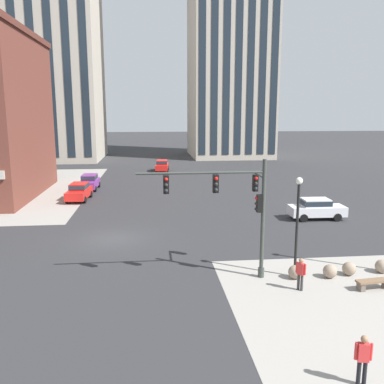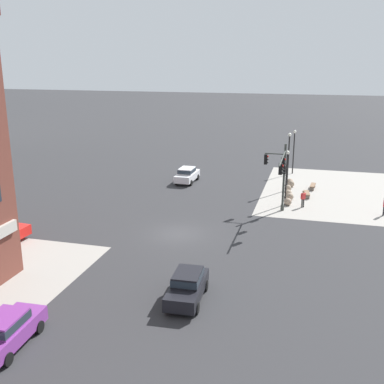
% 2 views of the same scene
% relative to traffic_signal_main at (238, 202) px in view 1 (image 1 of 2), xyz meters
% --- Properties ---
extents(ground_plane, '(320.00, 320.00, 0.00)m').
position_rel_traffic_signal_main_xyz_m(ground_plane, '(-6.97, 7.28, -3.98)').
color(ground_plane, '#2D2D30').
extents(traffic_signal_main, '(6.52, 2.09, 6.18)m').
position_rel_traffic_signal_main_xyz_m(traffic_signal_main, '(0.00, 0.00, 0.00)').
color(traffic_signal_main, '#383D38').
rests_on(traffic_signal_main, ground).
extents(bollard_sphere_curb_a, '(0.72, 0.72, 0.72)m').
position_rel_traffic_signal_main_xyz_m(bollard_sphere_curb_a, '(2.95, -0.59, -3.62)').
color(bollard_sphere_curb_a, gray).
rests_on(bollard_sphere_curb_a, ground).
extents(bollard_sphere_curb_b, '(0.72, 0.72, 0.72)m').
position_rel_traffic_signal_main_xyz_m(bollard_sphere_curb_b, '(4.79, -0.67, -3.62)').
color(bollard_sphere_curb_b, gray).
rests_on(bollard_sphere_curb_b, ground).
extents(bollard_sphere_curb_c, '(0.72, 0.72, 0.72)m').
position_rel_traffic_signal_main_xyz_m(bollard_sphere_curb_c, '(5.95, -0.43, -3.62)').
color(bollard_sphere_curb_c, gray).
rests_on(bollard_sphere_curb_c, ground).
extents(bollard_sphere_curb_d, '(0.72, 0.72, 0.72)m').
position_rel_traffic_signal_main_xyz_m(bollard_sphere_curb_d, '(7.86, -0.28, -3.62)').
color(bollard_sphere_curb_d, gray).
rests_on(bollard_sphere_curb_d, ground).
extents(bench_near_signal, '(1.84, 0.68, 0.49)m').
position_rel_traffic_signal_main_xyz_m(bench_near_signal, '(6.31, -2.25, -3.65)').
color(bench_near_signal, brown).
rests_on(bench_near_signal, ground).
extents(pedestrian_near_bench, '(0.38, 0.45, 1.62)m').
position_rel_traffic_signal_main_xyz_m(pedestrian_near_bench, '(2.70, -1.98, -3.05)').
color(pedestrian_near_bench, '#333333').
rests_on(pedestrian_near_bench, ground).
extents(pedestrian_walking_east, '(0.54, 0.26, 1.70)m').
position_rel_traffic_signal_main_xyz_m(pedestrian_walking_east, '(2.08, -9.02, -3.00)').
color(pedestrian_walking_east, black).
rests_on(pedestrian_walking_east, ground).
extents(street_lamp_corner_near, '(0.36, 0.36, 5.27)m').
position_rel_traffic_signal_main_xyz_m(street_lamp_corner_near, '(3.03, -0.32, -0.66)').
color(street_lamp_corner_near, black).
rests_on(street_lamp_corner_near, ground).
extents(car_main_southbound_near, '(1.98, 4.44, 1.68)m').
position_rel_traffic_signal_main_xyz_m(car_main_southbound_near, '(-11.19, 26.13, -3.06)').
color(car_main_southbound_near, '#7A3389').
rests_on(car_main_southbound_near, ground).
extents(car_main_southbound_far, '(4.44, 1.97, 1.68)m').
position_rel_traffic_signal_main_xyz_m(car_main_southbound_far, '(8.84, 11.00, -3.06)').
color(car_main_southbound_far, silver).
rests_on(car_main_southbound_far, ground).
extents(car_cross_westbound, '(2.14, 4.52, 1.68)m').
position_rel_traffic_signal_main_xyz_m(car_cross_westbound, '(-11.38, 20.40, -3.06)').
color(car_cross_westbound, red).
rests_on(car_cross_westbound, ground).
extents(car_parked_curb, '(2.14, 4.52, 1.68)m').
position_rel_traffic_signal_main_xyz_m(car_parked_curb, '(-2.70, 39.79, -3.06)').
color(car_parked_curb, red).
rests_on(car_parked_curb, ground).
extents(residential_tower_skyline_right, '(15.07, 17.41, 56.52)m').
position_rel_traffic_signal_main_xyz_m(residential_tower_skyline_right, '(11.08, 60.80, 24.31)').
color(residential_tower_skyline_right, '#B2A899').
rests_on(residential_tower_skyline_right, ground).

